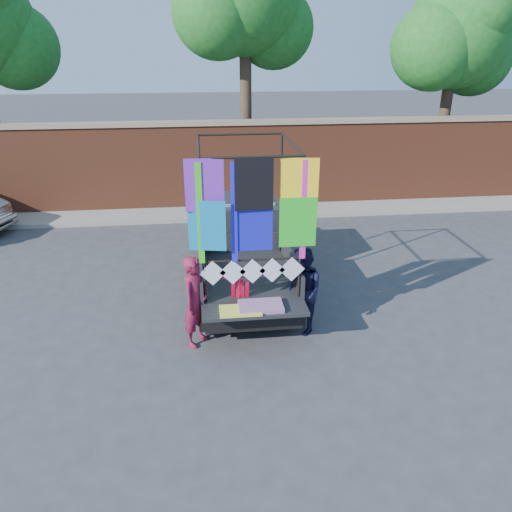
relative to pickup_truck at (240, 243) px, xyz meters
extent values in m
plane|color=#38383A|center=(-0.25, -2.01, -0.79)|extent=(90.00, 90.00, 0.00)
cube|color=brown|center=(-0.25, 4.99, 0.46)|extent=(30.00, 0.35, 2.50)
cube|color=gray|center=(-0.25, 4.99, 1.76)|extent=(30.00, 0.45, 0.12)
cube|color=gray|center=(-0.25, 4.29, -0.73)|extent=(30.00, 1.20, 0.12)
sphere|color=#1A5819|center=(-5.85, 6.59, 3.76)|extent=(2.40, 2.40, 2.40)
cylinder|color=#38281C|center=(0.75, 6.19, 1.94)|extent=(0.36, 0.36, 5.46)
sphere|color=#1A5819|center=(1.65, 6.59, 4.28)|extent=(2.40, 2.40, 2.40)
sphere|color=#1A5819|center=(-0.05, 5.89, 4.67)|extent=(2.60, 2.60, 2.60)
cylinder|color=#38281C|center=(7.25, 6.19, 1.48)|extent=(0.36, 0.36, 4.55)
sphere|color=#1A5819|center=(7.25, 6.19, 4.08)|extent=(3.20, 3.20, 3.20)
sphere|color=#1A5819|center=(8.15, 6.59, 3.43)|extent=(2.40, 2.40, 2.40)
sphere|color=#1A5819|center=(6.45, 5.89, 3.76)|extent=(2.60, 2.60, 2.60)
sphere|color=#1A5819|center=(7.55, 5.59, 4.73)|extent=(2.20, 2.20, 2.20)
cylinder|color=black|center=(-0.73, 0.56, -0.48)|extent=(0.21, 0.62, 0.62)
cylinder|color=black|center=(-0.73, -1.99, -0.48)|extent=(0.21, 0.62, 0.62)
cylinder|color=black|center=(0.74, 0.56, -0.48)|extent=(0.21, 0.62, 0.62)
cylinder|color=black|center=(0.74, -1.99, -0.48)|extent=(0.21, 0.62, 0.62)
cube|color=black|center=(0.00, -0.76, -0.32)|extent=(1.60, 3.96, 0.28)
cube|color=black|center=(0.00, -1.47, -0.06)|extent=(1.70, 2.17, 0.09)
cube|color=black|center=(-0.83, -1.47, 0.15)|extent=(0.06, 2.17, 0.42)
cube|color=black|center=(0.83, -1.47, 0.15)|extent=(0.06, 2.17, 0.42)
cube|color=black|center=(0.00, -0.40, 0.15)|extent=(1.70, 0.06, 0.42)
cube|color=black|center=(0.00, 0.51, 0.20)|extent=(1.70, 1.51, 1.18)
cube|color=#8C9EAD|center=(0.00, 0.09, 0.57)|extent=(1.51, 0.06, 0.52)
cube|color=#8C9EAD|center=(0.00, 1.22, 0.38)|extent=(1.51, 0.09, 0.66)
cube|color=black|center=(0.00, 1.55, -0.04)|extent=(1.65, 0.85, 0.52)
cube|color=black|center=(0.00, -2.79, -0.04)|extent=(1.70, 0.52, 0.06)
cube|color=black|center=(0.00, -2.57, -0.40)|extent=(1.74, 0.14, 0.17)
cylinder|color=black|center=(-0.77, -2.46, 1.17)|extent=(0.05, 0.05, 2.36)
cylinder|color=black|center=(-0.77, -0.48, 1.17)|extent=(0.05, 0.05, 2.36)
cylinder|color=black|center=(0.77, -2.46, 1.17)|extent=(0.05, 0.05, 2.36)
cylinder|color=black|center=(0.77, -0.48, 1.17)|extent=(0.05, 0.05, 2.36)
cylinder|color=black|center=(0.00, -2.46, 2.34)|extent=(1.60, 0.04, 0.04)
cylinder|color=black|center=(0.00, -0.48, 2.34)|extent=(1.60, 0.04, 0.04)
cylinder|color=black|center=(-0.77, -1.47, 2.34)|extent=(0.04, 2.03, 0.04)
cylinder|color=black|center=(0.77, -1.47, 2.34)|extent=(0.04, 2.03, 0.04)
cylinder|color=black|center=(0.00, -2.46, 0.70)|extent=(1.60, 0.04, 0.04)
cube|color=purple|center=(-0.71, -2.48, 1.92)|extent=(0.58, 0.01, 0.80)
cube|color=black|center=(0.00, -2.51, 1.92)|extent=(0.58, 0.01, 0.80)
cube|color=yellow|center=(0.71, -2.48, 1.92)|extent=(0.58, 0.01, 0.80)
cube|color=#0C74B4|center=(-0.71, -2.51, 1.31)|extent=(0.58, 0.01, 0.80)
cube|color=#1619CC|center=(0.00, -2.48, 1.31)|extent=(0.58, 0.01, 0.80)
cube|color=green|center=(0.71, -2.51, 1.31)|extent=(0.58, 0.01, 0.80)
cube|color=#38DD1B|center=(-0.80, -2.49, 1.50)|extent=(0.09, 0.01, 1.60)
cube|color=#F328B3|center=(0.80, -2.49, 1.50)|extent=(0.09, 0.01, 1.60)
cube|color=#1C1AEE|center=(-0.28, -2.49, 1.50)|extent=(0.09, 0.01, 1.60)
cube|color=white|center=(-0.64, -2.48, 0.51)|extent=(0.43, 0.01, 0.43)
cube|color=white|center=(-0.32, -2.48, 0.51)|extent=(0.43, 0.01, 0.43)
cube|color=white|center=(0.00, -2.48, 0.51)|extent=(0.43, 0.01, 0.43)
cube|color=white|center=(0.32, -2.48, 0.51)|extent=(0.43, 0.01, 0.43)
cube|color=white|center=(0.64, -2.48, 0.51)|extent=(0.43, 0.01, 0.43)
cube|color=#FA3738|center=(0.09, -2.79, 0.03)|extent=(0.71, 0.42, 0.08)
cube|color=#E0E347|center=(-0.24, -2.85, 0.01)|extent=(0.66, 0.38, 0.04)
imported|color=maroon|center=(-0.93, -2.45, 0.00)|extent=(0.64, 0.69, 1.58)
imported|color=black|center=(0.88, -2.27, -0.02)|extent=(0.75, 0.87, 1.55)
cube|color=red|center=(-0.02, -2.36, 0.37)|extent=(0.92, 0.11, 0.04)
cube|color=red|center=(-0.31, -2.38, 0.08)|extent=(0.06, 0.02, 0.53)
cube|color=red|center=(-0.24, -2.38, 0.06)|extent=(0.06, 0.02, 0.53)
cube|color=red|center=(-0.16, -2.38, 0.04)|extent=(0.06, 0.02, 0.53)
cube|color=red|center=(-0.08, -2.38, 0.02)|extent=(0.06, 0.02, 0.53)
camera|label=1|loc=(-0.79, -9.70, 3.91)|focal=35.00mm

